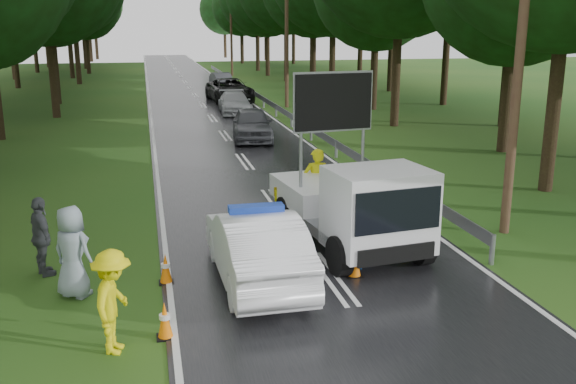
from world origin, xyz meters
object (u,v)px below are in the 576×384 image
object	(u,v)px
queue_car_third	(230,90)
queue_car_fourth	(222,81)
barrier	(319,193)
work_truck	(354,205)
officer	(316,183)
civilian	(371,230)
queue_car_second	(235,103)
police_sedan	(257,247)
queue_car_first	(252,124)

from	to	relation	value
queue_car_third	queue_car_fourth	bearing A→B (deg)	82.40
barrier	work_truck	bearing A→B (deg)	-90.45
officer	queue_car_third	world-z (taller)	officer
civilian	queue_car_second	xyz separation A→B (m)	(0.53, 25.27, -0.20)
barrier	officer	size ratio (longest dim) A/B	1.29
barrier	civilian	xyz separation A→B (m)	(0.22, -3.50, 0.05)
barrier	queue_car_second	xyz separation A→B (m)	(0.75, 21.77, -0.15)
work_truck	queue_car_second	size ratio (longest dim) A/B	1.21
civilian	queue_car_fourth	world-z (taller)	civilian
civilian	barrier	bearing A→B (deg)	63.10
police_sedan	barrier	distance (m)	4.47
queue_car_first	queue_car_fourth	xyz separation A→B (m)	(1.52, 24.23, -0.10)
civilian	queue_car_first	size ratio (longest dim) A/B	0.38
barrier	queue_car_fourth	world-z (taller)	queue_car_fourth
police_sedan	queue_car_second	bearing A→B (deg)	-98.39
officer	civilian	xyz separation A→B (m)	(0.21, -3.80, -0.14)
officer	queue_car_first	xyz separation A→B (m)	(0.27, 12.36, -0.23)
civilian	queue_car_third	distance (m)	31.29
police_sedan	queue_car_second	size ratio (longest dim) A/B	1.04
officer	queue_car_fourth	world-z (taller)	officer
queue_car_first	queue_car_third	bearing A→B (deg)	92.91
barrier	queue_car_first	size ratio (longest dim) A/B	0.58
barrier	officer	distance (m)	0.35
officer	queue_car_fourth	size ratio (longest dim) A/B	0.50
queue_car_first	queue_car_second	bearing A→B (deg)	93.61
officer	civilian	distance (m)	3.80
barrier	queue_car_first	xyz separation A→B (m)	(0.28, 12.66, -0.04)
queue_car_second	police_sedan	bearing A→B (deg)	-94.49
police_sedan	queue_car_third	world-z (taller)	police_sedan
officer	work_truck	bearing A→B (deg)	97.25
queue_car_second	queue_car_third	xyz separation A→B (m)	(0.49, 6.00, 0.15)
work_truck	queue_car_second	bearing A→B (deg)	81.39
work_truck	police_sedan	bearing A→B (deg)	-157.78
police_sedan	civilian	distance (m)	2.59
police_sedan	barrier	size ratio (longest dim) A/B	1.83
police_sedan	work_truck	size ratio (longest dim) A/B	0.86
queue_car_third	police_sedan	bearing A→B (deg)	-100.63
work_truck	queue_car_first	xyz separation A→B (m)	(0.07, 15.00, -0.35)
barrier	officer	world-z (taller)	officer
work_truck	barrier	xyz separation A→B (m)	(-0.21, 2.34, -0.31)
police_sedan	officer	xyz separation A→B (m)	(2.36, 4.09, 0.22)
work_truck	queue_car_third	xyz separation A→B (m)	(1.03, 30.12, -0.31)
work_truck	queue_car_second	world-z (taller)	work_truck
police_sedan	queue_car_fourth	world-z (taller)	police_sedan
officer	civilian	world-z (taller)	officer
queue_car_fourth	queue_car_third	bearing A→B (deg)	-100.59
queue_car_second	queue_car_third	bearing A→B (deg)	87.72
work_truck	queue_car_third	size ratio (longest dim) A/B	0.94
barrier	queue_car_third	distance (m)	27.80
officer	queue_car_third	xyz separation A→B (m)	(1.23, 27.48, -0.18)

